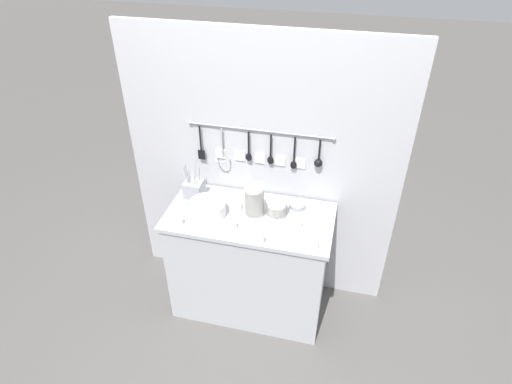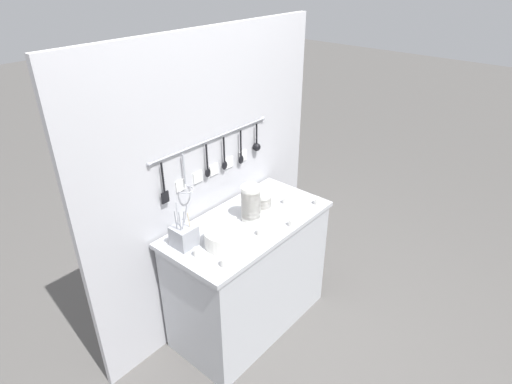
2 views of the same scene
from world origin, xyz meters
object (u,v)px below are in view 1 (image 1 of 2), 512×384
(bowl_stack_nested_right, at_px, (276,208))
(cup_edge_far, at_px, (185,204))
(plate_stack, at_px, (207,209))
(steel_mixing_bowl, at_px, (297,205))
(cup_back_right, at_px, (262,239))
(cup_back_left, at_px, (298,224))
(cup_centre, at_px, (180,221))
(cutlery_caddy, at_px, (194,189))
(cup_front_right, at_px, (234,225))
(cup_mid_row, at_px, (315,245))
(bowl_stack_short_front, at_px, (254,201))
(cup_edge_near, at_px, (239,206))

(bowl_stack_nested_right, xyz_separation_m, cup_edge_far, (-0.62, -0.05, -0.04))
(plate_stack, relative_size, steel_mixing_bowl, 2.17)
(bowl_stack_nested_right, relative_size, cup_back_right, 2.81)
(bowl_stack_nested_right, relative_size, cup_back_left, 2.81)
(bowl_stack_nested_right, height_order, cup_centre, bowl_stack_nested_right)
(bowl_stack_nested_right, distance_m, cutlery_caddy, 0.60)
(cup_back_right, bearing_deg, cutlery_caddy, 148.00)
(cup_centre, height_order, cup_front_right, same)
(steel_mixing_bowl, relative_size, cup_edge_far, 2.30)
(cup_edge_far, xyz_separation_m, cup_front_right, (0.38, -0.14, 0.00))
(bowl_stack_nested_right, height_order, cup_mid_row, bowl_stack_nested_right)
(bowl_stack_short_front, relative_size, cup_edge_far, 4.88)
(cup_back_right, bearing_deg, steel_mixing_bowl, 69.01)
(bowl_stack_short_front, relative_size, plate_stack, 0.98)
(cup_edge_far, height_order, cup_mid_row, same)
(cup_edge_far, bearing_deg, cup_back_right, -20.98)
(cup_back_right, bearing_deg, cup_centre, 175.13)
(steel_mixing_bowl, height_order, cup_back_left, cup_back_left)
(bowl_stack_nested_right, bearing_deg, cup_front_right, -141.09)
(cup_mid_row, height_order, cup_edge_near, same)
(cup_front_right, bearing_deg, cup_mid_row, -6.77)
(cutlery_caddy, bearing_deg, cup_back_left, -11.83)
(bowl_stack_nested_right, bearing_deg, cup_centre, -158.58)
(steel_mixing_bowl, xyz_separation_m, cup_edge_near, (-0.38, -0.12, 0.01))
(cup_edge_far, bearing_deg, bowl_stack_short_front, 2.33)
(cup_edge_near, bearing_deg, cup_edge_far, -170.39)
(bowl_stack_nested_right, distance_m, cup_back_left, 0.18)
(bowl_stack_short_front, distance_m, cup_back_right, 0.28)
(bowl_stack_nested_right, bearing_deg, bowl_stack_short_front, -166.69)
(bowl_stack_short_front, distance_m, cup_centre, 0.50)
(cup_edge_far, bearing_deg, cup_centre, -79.37)
(bowl_stack_nested_right, height_order, cutlery_caddy, cutlery_caddy)
(cup_back_right, bearing_deg, bowl_stack_nested_right, 82.79)
(cup_mid_row, bearing_deg, bowl_stack_short_front, 152.95)
(bowl_stack_short_front, xyz_separation_m, cup_centre, (-0.45, -0.20, -0.09))
(cutlery_caddy, distance_m, cup_edge_near, 0.35)
(cup_centre, xyz_separation_m, cup_mid_row, (0.88, -0.02, 0.00))
(cup_edge_far, distance_m, cup_mid_row, 0.93)
(cup_mid_row, xyz_separation_m, cup_edge_near, (-0.55, 0.26, 0.00))
(cup_centre, bearing_deg, cup_edge_far, 100.63)
(steel_mixing_bowl, bearing_deg, bowl_stack_short_front, -148.59)
(bowl_stack_nested_right, xyz_separation_m, cutlery_caddy, (-0.60, 0.08, 0.00))
(bowl_stack_nested_right, distance_m, cup_mid_row, 0.39)
(cutlery_caddy, height_order, cup_edge_far, cutlery_caddy)
(cup_edge_far, relative_size, cup_back_right, 1.00)
(bowl_stack_short_front, bearing_deg, cup_back_left, -9.52)
(plate_stack, relative_size, cup_centre, 4.99)
(cup_front_right, bearing_deg, cup_edge_far, 160.22)
(bowl_stack_short_front, height_order, cup_edge_near, bowl_stack_short_front)
(cup_edge_far, distance_m, cup_back_right, 0.63)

